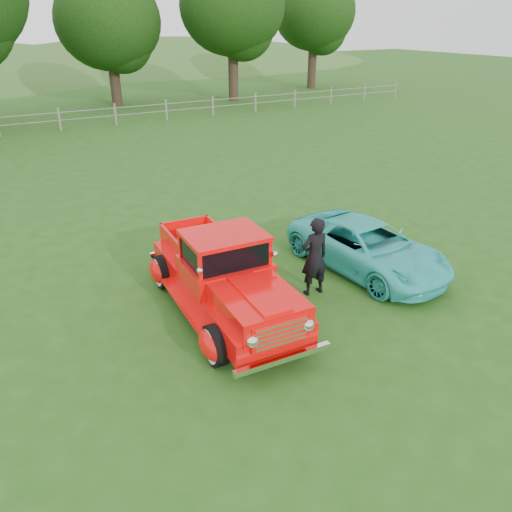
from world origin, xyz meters
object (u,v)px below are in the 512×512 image
tree_mid_east (232,6)px  tree_far_east (314,12)px  tree_near_east (108,21)px  man (314,257)px  red_pickup (224,277)px  teal_sedan (368,247)px

tree_mid_east → tree_far_east: size_ratio=1.07×
tree_near_east → man: tree_near_east is taller
tree_mid_east → man: size_ratio=5.33×
man → tree_near_east: bearing=-94.1°
tree_near_east → man: 28.50m
tree_mid_east → man: bearing=-113.7°
tree_mid_east → tree_far_east: tree_mid_east is taller
tree_far_east → red_pickup: bearing=-128.0°
teal_sedan → man: size_ratio=2.36×
tree_near_east → red_pickup: 28.57m
teal_sedan → man: (-1.80, -0.32, 0.30)m
tree_mid_east → tree_far_east: (9.00, 3.00, -0.31)m
tree_near_east → teal_sedan: 28.07m
tree_far_east → teal_sedan: tree_far_east is taller
tree_mid_east → man: tree_mid_east is taller
tree_mid_east → red_pickup: tree_mid_east is taller
tree_mid_east → man: 28.84m
red_pickup → teal_sedan: (3.83, 0.06, -0.21)m
tree_far_east → man: size_ratio=5.00×
tree_near_east → tree_mid_east: tree_mid_east is taller
tree_far_east → red_pickup: 36.76m
tree_near_east → red_pickup: tree_near_east is taller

